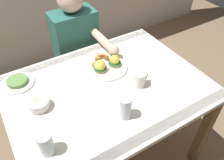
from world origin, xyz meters
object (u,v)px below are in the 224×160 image
at_px(fork, 151,70).
at_px(eggs_benedict_plate, 106,65).
at_px(fruit_bowl, 38,104).
at_px(water_glass_near, 46,145).
at_px(dining_table, 107,99).
at_px(coffee_mug, 139,79).
at_px(diner_person, 78,48).
at_px(water_glass_far, 125,108).
at_px(side_plate, 18,82).

bearing_deg(fork, eggs_benedict_plate, 144.98).
bearing_deg(fruit_bowl, water_glass_near, -100.18).
distance_m(dining_table, coffee_mug, 0.25).
bearing_deg(dining_table, eggs_benedict_plate, 61.26).
xyz_separation_m(coffee_mug, diner_person, (-0.10, 0.69, -0.14)).
bearing_deg(eggs_benedict_plate, water_glass_far, -106.47).
distance_m(coffee_mug, water_glass_far, 0.26).
xyz_separation_m(water_glass_near, diner_person, (0.53, 0.83, -0.14)).
distance_m(coffee_mug, water_glass_near, 0.65).
height_order(dining_table, water_glass_far, water_glass_far).
bearing_deg(dining_table, water_glass_near, -153.27).
bearing_deg(water_glass_near, eggs_benedict_plate, 35.43).
bearing_deg(coffee_mug, water_glass_near, -167.13).
bearing_deg(water_glass_far, eggs_benedict_plate, 73.53).
bearing_deg(fruit_bowl, diner_person, 48.86).
xyz_separation_m(dining_table, water_glass_far, (-0.03, -0.24, 0.17)).
distance_m(eggs_benedict_plate, diner_person, 0.46).
xyz_separation_m(fork, diner_person, (-0.25, 0.61, -0.09)).
bearing_deg(coffee_mug, side_plate, 148.19).
distance_m(fruit_bowl, water_glass_far, 0.48).
height_order(fruit_bowl, water_glass_near, water_glass_near).
xyz_separation_m(fruit_bowl, water_glass_near, (-0.05, -0.28, 0.02)).
bearing_deg(fork, water_glass_far, -147.63).
distance_m(water_glass_near, diner_person, 0.99).
height_order(coffee_mug, fork, coffee_mug).
bearing_deg(water_glass_far, coffee_mug, 36.87).
height_order(side_plate, diner_person, diner_person).
bearing_deg(coffee_mug, fruit_bowl, 166.59).
height_order(dining_table, side_plate, side_plate).
relative_size(coffee_mug, side_plate, 0.56).
relative_size(eggs_benedict_plate, coffee_mug, 2.42).
distance_m(eggs_benedict_plate, fruit_bowl, 0.50).
bearing_deg(fruit_bowl, side_plate, 101.60).
distance_m(fork, water_glass_near, 0.81).
relative_size(water_glass_near, water_glass_far, 0.91).
xyz_separation_m(dining_table, diner_person, (0.07, 0.60, 0.02)).
bearing_deg(fork, dining_table, 177.58).
xyz_separation_m(eggs_benedict_plate, fruit_bowl, (-0.49, -0.10, 0.00)).
bearing_deg(diner_person, fruit_bowl, -131.14).
xyz_separation_m(fork, water_glass_near, (-0.78, -0.22, 0.05)).
height_order(eggs_benedict_plate, water_glass_far, water_glass_far).
bearing_deg(water_glass_near, coffee_mug, 12.87).
relative_size(eggs_benedict_plate, fruit_bowl, 2.25).
relative_size(eggs_benedict_plate, side_plate, 1.35).
bearing_deg(water_glass_near, dining_table, 26.73).
distance_m(fruit_bowl, diner_person, 0.74).
relative_size(dining_table, water_glass_near, 9.67).
bearing_deg(diner_person, coffee_mug, -81.38).
bearing_deg(fruit_bowl, coffee_mug, -13.41).
bearing_deg(coffee_mug, fork, 25.32).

